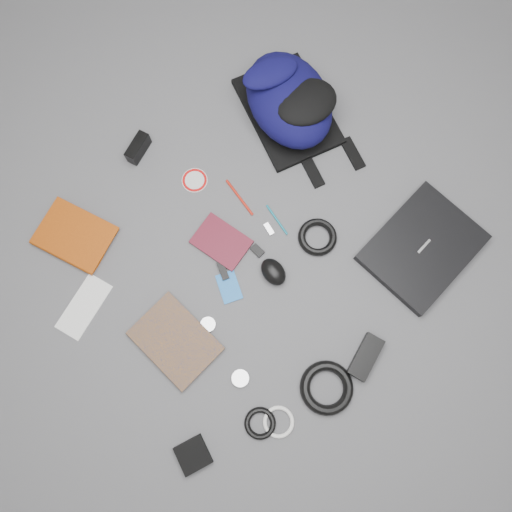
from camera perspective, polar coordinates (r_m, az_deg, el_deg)
ground at (r=1.61m, az=-0.00°, el=-0.16°), size 4.00×4.00×0.00m
backpack at (r=1.73m, az=3.80°, el=17.38°), size 0.37×0.46×0.17m
laptop at (r=1.69m, az=18.47°, el=0.93°), size 0.39×0.32×0.04m
textbook_red at (r=1.72m, az=-21.44°, el=-0.35°), size 0.26×0.29×0.03m
comic_book at (r=1.59m, az=-11.62°, el=-11.85°), size 0.21×0.27×0.02m
envelope at (r=1.67m, az=-19.06°, el=-5.48°), size 0.22×0.16×0.00m
dvd_case at (r=1.62m, az=-3.98°, el=1.63°), size 0.17×0.20×0.01m
compact_camera at (r=1.75m, az=-13.33°, el=11.92°), size 0.11×0.07×0.06m
sticker_disc at (r=1.70m, az=-7.02°, el=8.58°), size 0.11×0.11×0.00m
pen_teal at (r=1.64m, az=2.40°, el=4.17°), size 0.02×0.12×0.01m
pen_red at (r=1.67m, az=-1.90°, el=6.70°), size 0.02×0.15×0.01m
id_badge at (r=1.59m, az=-3.10°, el=-3.55°), size 0.09×0.11×0.00m
usb_black at (r=1.60m, az=-3.81°, el=-1.67°), size 0.04×0.07×0.01m
usb_silver at (r=1.63m, az=1.49°, el=3.11°), size 0.02×0.04×0.01m
key_fob at (r=1.61m, az=0.16°, el=0.63°), size 0.03×0.04×0.01m
mouse at (r=1.58m, az=1.99°, el=-1.82°), size 0.07×0.10×0.05m
headphone_left at (r=1.58m, az=-5.50°, el=-7.79°), size 0.06×0.06×0.01m
headphone_right at (r=1.56m, az=-1.80°, el=-13.79°), size 0.07×0.07×0.01m
cable_coil at (r=1.63m, az=7.04°, el=2.16°), size 0.13×0.13×0.02m
power_brick at (r=1.59m, az=12.42°, el=-11.21°), size 0.15×0.11×0.03m
power_cord_coil at (r=1.57m, az=8.07°, el=-14.69°), size 0.21×0.21×0.03m
pouch at (r=1.59m, az=-7.20°, el=-21.63°), size 0.10×0.10×0.02m
earbud_coil at (r=1.57m, az=0.47°, el=-18.57°), size 0.10×0.10×0.02m
white_cable_coil at (r=1.57m, az=2.60°, el=-18.41°), size 0.11×0.11×0.01m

